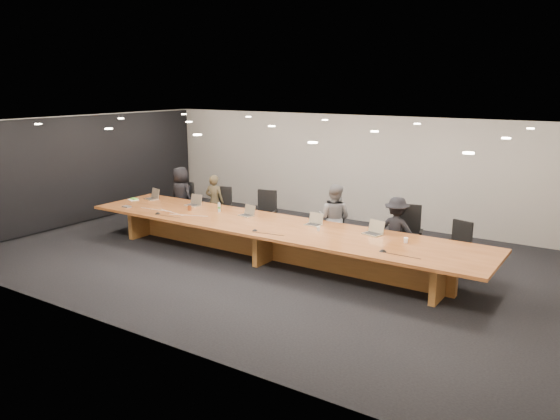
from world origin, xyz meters
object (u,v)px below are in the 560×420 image
(laptop_a, at_px, (151,194))
(paper_cup_near, at_px, (318,229))
(laptop_b, at_px, (193,200))
(person_d, at_px, (396,231))
(laptop_c, at_px, (246,210))
(paper_cup_far, at_px, (406,240))
(water_bottle, at_px, (219,207))
(av_box, at_px, (127,207))
(mic_right, at_px, (383,251))
(person_b, at_px, (215,202))
(chair_mid_right, at_px, (329,226))
(person_c, at_px, (334,218))
(amber_mug, at_px, (190,208))
(person_a, at_px, (181,195))
(laptop_d, at_px, (313,219))
(conference_table, at_px, (272,235))
(mic_center, at_px, (255,230))
(chair_far_right, at_px, (456,246))
(chair_mid_left, at_px, (264,214))
(chair_right, at_px, (407,234))
(mic_left, at_px, (158,213))
(laptop_e, at_px, (373,228))
(chair_far_left, at_px, (182,203))
(chair_left, at_px, (220,209))

(laptop_a, bearing_deg, paper_cup_near, 12.87)
(laptop_a, xyz_separation_m, laptop_b, (1.39, 0.01, -0.00))
(person_d, height_order, laptop_c, person_d)
(paper_cup_far, bearing_deg, water_bottle, 179.45)
(paper_cup_far, bearing_deg, av_box, -173.15)
(person_d, distance_m, mic_right, 1.68)
(person_d, height_order, paper_cup_far, person_d)
(person_b, bearing_deg, chair_mid_right, 167.24)
(person_c, bearing_deg, person_d, 173.36)
(person_b, distance_m, amber_mug, 1.29)
(person_a, relative_size, laptop_d, 4.65)
(chair_mid_right, xyz_separation_m, person_d, (1.57, -0.05, 0.15))
(amber_mug, bearing_deg, conference_table, -0.57)
(person_c, height_order, mic_center, person_c)
(person_b, xyz_separation_m, laptop_b, (0.03, -0.84, 0.20))
(chair_far_right, height_order, paper_cup_far, chair_far_right)
(chair_mid_left, distance_m, person_d, 3.36)
(chair_right, relative_size, water_bottle, 5.99)
(chair_mid_left, height_order, person_d, person_d)
(water_bottle, bearing_deg, person_d, 12.51)
(laptop_b, relative_size, mic_left, 2.81)
(laptop_e, xyz_separation_m, mic_right, (0.60, -0.90, -0.12))
(person_c, xyz_separation_m, laptop_a, (-4.80, -0.74, 0.13))
(person_c, xyz_separation_m, laptop_b, (-3.41, -0.73, 0.13))
(laptop_b, relative_size, laptop_c, 1.10)
(chair_far_left, xyz_separation_m, laptop_a, (-0.32, -0.75, 0.33))
(chair_mid_right, relative_size, av_box, 5.91)
(paper_cup_far, bearing_deg, chair_right, 109.33)
(person_c, height_order, laptop_b, person_c)
(chair_mid_left, bearing_deg, mic_right, -37.61)
(laptop_c, bearing_deg, chair_right, 28.13)
(person_d, relative_size, water_bottle, 6.90)
(person_b, bearing_deg, chair_left, 147.90)
(chair_left, distance_m, person_d, 4.63)
(chair_far_right, distance_m, person_c, 2.59)
(chair_left, relative_size, water_bottle, 5.51)
(av_box, height_order, mic_center, same)
(chair_mid_right, distance_m, laptop_e, 1.61)
(person_c, height_order, laptop_c, person_c)
(laptop_c, bearing_deg, water_bottle, -167.93)
(av_box, height_order, mic_right, mic_right)
(chair_far_right, distance_m, laptop_c, 4.44)
(laptop_e, distance_m, paper_cup_far, 0.77)
(chair_far_right, distance_m, amber_mug, 5.87)
(chair_far_left, xyz_separation_m, amber_mug, (1.33, -1.14, 0.25))
(chair_far_right, xyz_separation_m, laptop_b, (-5.98, -0.91, 0.38))
(chair_mid_right, distance_m, paper_cup_near, 1.20)
(laptop_a, xyz_separation_m, mic_center, (3.94, -1.01, -0.12))
(chair_mid_right, height_order, person_a, person_a)
(chair_right, distance_m, paper_cup_near, 1.86)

